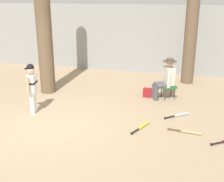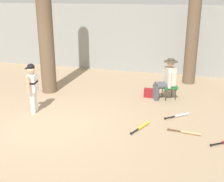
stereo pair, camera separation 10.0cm
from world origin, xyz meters
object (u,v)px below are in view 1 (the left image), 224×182
Objects in this scene: tree_behind_spectator at (193,12)px; folding_stool at (168,87)px; bat_wood_tan at (188,132)px; bat_aluminum_silver at (179,115)px; young_ballplayer at (32,85)px; bat_yellow_trainer at (142,126)px; tree_near_player at (43,13)px; handbag_beside_stool at (149,93)px; seated_spectator at (166,78)px.

tree_behind_spectator reaches higher than folding_stool.
tree_behind_spectator reaches higher than bat_wood_tan.
bat_wood_tan and bat_aluminum_silver have the same top height.
bat_yellow_trainer is (2.89, -0.18, -0.71)m from young_ballplayer.
tree_near_player reaches higher than tree_behind_spectator.
handbag_beside_stool is at bearing -178.23° from folding_stool.
tree_behind_spectator is at bearing 76.75° from bat_yellow_trainer.
tree_behind_spectator is 3.84m from bat_aluminum_silver.
tree_near_player is at bearing 157.15° from bat_wood_tan.
tree_behind_spectator reaches higher than seated_spectator.
bat_aluminum_silver is (0.95, -1.23, -0.10)m from handbag_beside_stool.
young_ballplayer reaches higher than bat_yellow_trainer.
bat_aluminum_silver is (0.40, -1.25, -0.33)m from folding_stool.
bat_wood_tan is at bearing -61.06° from handbag_beside_stool.
bat_wood_tan is at bearing -3.01° from young_ballplayer.
young_ballplayer is 4.00m from bat_wood_tan.
seated_spectator is (3.60, 0.31, -1.76)m from tree_near_player.
folding_stool is 1.56× the size of handbag_beside_stool.
bat_yellow_trainer is (-0.32, -2.10, -0.61)m from seated_spectator.
handbag_beside_stool is at bearing 127.75° from bat_aluminum_silver.
tree_behind_spectator is 3.07m from handbag_beside_stool.
young_ballplayer is 3.42m from handbag_beside_stool.
bat_aluminum_silver is at bearing -92.25° from tree_behind_spectator.
tree_behind_spectator reaches higher than young_ballplayer.
handbag_beside_stool is 0.48× the size of bat_yellow_trainer.
tree_near_player reaches higher than bat_yellow_trainer.
tree_behind_spectator is 2.59m from seated_spectator.
tree_behind_spectator is 15.69× the size of handbag_beside_stool.
tree_near_player is 7.33× the size of bat_wood_tan.
bat_yellow_trainer is (-1.04, 0.02, 0.00)m from bat_wood_tan.
folding_stool reaches higher than bat_yellow_trainer.
bat_wood_tan is at bearing -75.65° from bat_aluminum_silver.
bat_wood_tan is at bearing -1.25° from bat_yellow_trainer.
bat_aluminum_silver is at bearing -52.25° from handbag_beside_stool.
young_ballplayer is 1.86× the size of bat_yellow_trainer.
tree_near_player is 1.02× the size of tree_behind_spectator.
folding_stool reaches higher than bat_wood_tan.
tree_near_player reaches higher than folding_stool.
folding_stool is 1.35m from bat_aluminum_silver.
tree_behind_spectator is at bearing 71.72° from seated_spectator.
bat_aluminum_silver is at bearing 10.88° from young_ballplayer.
folding_stool is 0.61m from handbag_beside_stool.
seated_spectator is at bearing -108.28° from tree_behind_spectator.
tree_near_player reaches higher than young_ballplayer.
folding_stool reaches higher than handbag_beside_stool.
bat_wood_tan is 1.04m from bat_yellow_trainer.
tree_near_player is at bearing 103.38° from young_ballplayer.
handbag_beside_stool is 0.46× the size of bat_wood_tan.
young_ballplayer is at bearing 176.99° from bat_wood_tan.
tree_behind_spectator is at bearing 91.68° from bat_wood_tan.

